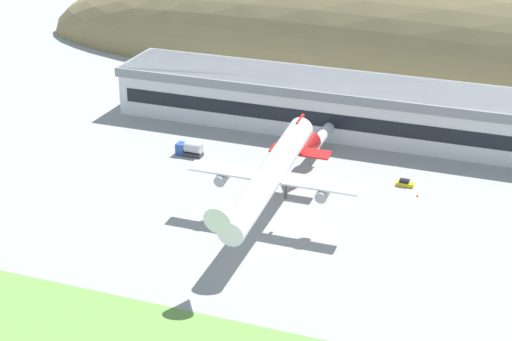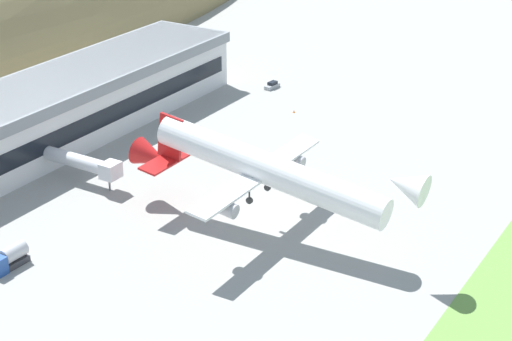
{
  "view_description": "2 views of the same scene",
  "coord_description": "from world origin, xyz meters",
  "px_view_note": "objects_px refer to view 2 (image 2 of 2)",
  "views": [
    {
      "loc": [
        44.8,
        -143.21,
        78.33
      ],
      "look_at": [
        -7.33,
        -4.55,
        12.22
      ],
      "focal_mm": 60.0,
      "sensor_mm": 36.0,
      "label": 1
    },
    {
      "loc": [
        -109.22,
        -65.41,
        66.21
      ],
      "look_at": [
        -2.6,
        0.08,
        9.16
      ],
      "focal_mm": 60.0,
      "sensor_mm": 36.0,
      "label": 2
    }
  ],
  "objects_px": {
    "traffic_cone_0": "(294,111)",
    "jetway_0": "(85,163)",
    "fuel_truck": "(9,258)",
    "terminal_building": "(15,124)",
    "cargo_airplane": "(264,169)",
    "service_car_1": "(272,85)",
    "traffic_cone_1": "(227,149)",
    "service_car_0": "(198,149)"
  },
  "relations": [
    {
      "from": "traffic_cone_0",
      "to": "jetway_0",
      "type": "bearing_deg",
      "value": 164.62
    },
    {
      "from": "jetway_0",
      "to": "fuel_truck",
      "type": "xyz_separation_m",
      "value": [
        -28.26,
        -9.98,
        -2.42
      ]
    },
    {
      "from": "terminal_building",
      "to": "cargo_airplane",
      "type": "bearing_deg",
      "value": -90.05
    },
    {
      "from": "fuel_truck",
      "to": "traffic_cone_0",
      "type": "distance_m",
      "value": 79.69
    },
    {
      "from": "cargo_airplane",
      "to": "service_car_1",
      "type": "distance_m",
      "value": 71.55
    },
    {
      "from": "traffic_cone_1",
      "to": "service_car_0",
      "type": "bearing_deg",
      "value": 128.48
    },
    {
      "from": "cargo_airplane",
      "to": "fuel_truck",
      "type": "distance_m",
      "value": 40.84
    },
    {
      "from": "terminal_building",
      "to": "jetway_0",
      "type": "distance_m",
      "value": 18.87
    },
    {
      "from": "jetway_0",
      "to": "traffic_cone_0",
      "type": "distance_m",
      "value": 53.35
    },
    {
      "from": "service_car_0",
      "to": "traffic_cone_0",
      "type": "bearing_deg",
      "value": -10.33
    },
    {
      "from": "service_car_1",
      "to": "fuel_truck",
      "type": "xyz_separation_m",
      "value": [
        -91.28,
        -8.34,
        0.93
      ]
    },
    {
      "from": "terminal_building",
      "to": "service_car_0",
      "type": "bearing_deg",
      "value": -52.61
    },
    {
      "from": "service_car_0",
      "to": "service_car_1",
      "type": "distance_m",
      "value": 41.31
    },
    {
      "from": "jetway_0",
      "to": "cargo_airplane",
      "type": "xyz_separation_m",
      "value": [
        1.37,
        -36.47,
        6.94
      ]
    },
    {
      "from": "service_car_0",
      "to": "fuel_truck",
      "type": "xyz_separation_m",
      "value": [
        -50.6,
        -1.14,
        0.97
      ]
    },
    {
      "from": "cargo_airplane",
      "to": "traffic_cone_1",
      "type": "distance_m",
      "value": 35.38
    },
    {
      "from": "service_car_0",
      "to": "service_car_1",
      "type": "bearing_deg",
      "value": 10.03
    },
    {
      "from": "traffic_cone_0",
      "to": "traffic_cone_1",
      "type": "distance_m",
      "value": 25.46
    },
    {
      "from": "jetway_0",
      "to": "traffic_cone_1",
      "type": "bearing_deg",
      "value": -27.18
    },
    {
      "from": "traffic_cone_0",
      "to": "fuel_truck",
      "type": "bearing_deg",
      "value": 177.02
    },
    {
      "from": "traffic_cone_0",
      "to": "terminal_building",
      "type": "bearing_deg",
      "value": 146.8
    },
    {
      "from": "fuel_truck",
      "to": "traffic_cone_0",
      "type": "relative_size",
      "value": 11.06
    },
    {
      "from": "traffic_cone_0",
      "to": "service_car_1",
      "type": "bearing_deg",
      "value": 46.82
    },
    {
      "from": "traffic_cone_0",
      "to": "traffic_cone_1",
      "type": "relative_size",
      "value": 1.0
    },
    {
      "from": "service_car_0",
      "to": "service_car_1",
      "type": "height_order",
      "value": "service_car_1"
    },
    {
      "from": "terminal_building",
      "to": "traffic_cone_0",
      "type": "distance_m",
      "value": 60.03
    },
    {
      "from": "terminal_building",
      "to": "service_car_1",
      "type": "bearing_deg",
      "value": -18.13
    },
    {
      "from": "jetway_0",
      "to": "terminal_building",
      "type": "bearing_deg",
      "value": 85.62
    },
    {
      "from": "cargo_airplane",
      "to": "service_car_0",
      "type": "bearing_deg",
      "value": 52.81
    },
    {
      "from": "service_car_0",
      "to": "fuel_truck",
      "type": "bearing_deg",
      "value": -178.71
    },
    {
      "from": "service_car_0",
      "to": "fuel_truck",
      "type": "relative_size",
      "value": 0.6
    },
    {
      "from": "cargo_airplane",
      "to": "traffic_cone_0",
      "type": "distance_m",
      "value": 55.75
    },
    {
      "from": "service_car_1",
      "to": "traffic_cone_1",
      "type": "relative_size",
      "value": 7.63
    },
    {
      "from": "service_car_1",
      "to": "traffic_cone_1",
      "type": "height_order",
      "value": "service_car_1"
    },
    {
      "from": "jetway_0",
      "to": "service_car_0",
      "type": "height_order",
      "value": "jetway_0"
    },
    {
      "from": "fuel_truck",
      "to": "traffic_cone_0",
      "type": "xyz_separation_m",
      "value": [
        79.58,
        -4.14,
        -1.29
      ]
    },
    {
      "from": "service_car_1",
      "to": "traffic_cone_1",
      "type": "distance_m",
      "value": 38.93
    },
    {
      "from": "jetway_0",
      "to": "fuel_truck",
      "type": "relative_size",
      "value": 2.56
    },
    {
      "from": "traffic_cone_0",
      "to": "traffic_cone_1",
      "type": "xyz_separation_m",
      "value": [
        -25.45,
        0.84,
        0.0
      ]
    },
    {
      "from": "service_car_0",
      "to": "traffic_cone_1",
      "type": "xyz_separation_m",
      "value": [
        3.53,
        -4.44,
        -0.31
      ]
    },
    {
      "from": "fuel_truck",
      "to": "traffic_cone_0",
      "type": "height_order",
      "value": "fuel_truck"
    },
    {
      "from": "terminal_building",
      "to": "fuel_truck",
      "type": "relative_size",
      "value": 18.42
    }
  ]
}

